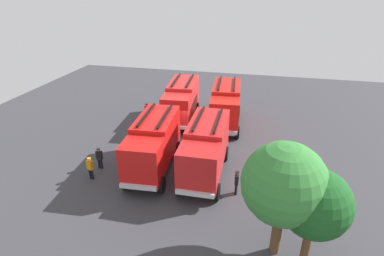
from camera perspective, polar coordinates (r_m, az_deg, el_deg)
The scene contains 13 objects.
ground_plane at distance 26.32m, azimuth -0.00°, elevation -2.76°, with size 46.14×46.14×0.00m, color #38383D.
fire_truck_0 at distance 29.79m, azimuth -1.97°, elevation 5.20°, with size 7.37×3.21×3.88m.
fire_truck_1 at distance 21.95m, azimuth -7.19°, elevation -2.68°, with size 7.35×3.15×3.88m.
fire_truck_2 at distance 28.99m, azimuth 6.25°, elevation 4.48°, with size 7.37×3.22×3.88m.
fire_truck_3 at distance 21.18m, azimuth 2.51°, elevation -3.58°, with size 7.24×2.84×3.88m.
firefighter_0 at distance 20.06m, azimuth 8.24°, elevation -9.75°, with size 0.43×0.27×1.68m.
firefighter_1 at distance 22.40m, azimuth -18.28°, elevation -6.91°, with size 0.34×0.47×1.65m.
firefighter_2 at distance 30.69m, azimuth -8.33°, elevation 3.15°, with size 0.47×0.34×1.70m.
firefighter_3 at distance 23.41m, azimuth -16.73°, elevation -5.20°, with size 0.27×0.43×1.65m.
tree_0 at distance 14.78m, azimuth 16.62°, elevation -9.94°, with size 3.93×3.93×6.10m.
tree_1 at distance 15.24m, azimuth 21.78°, elevation -12.88°, with size 3.26×3.26×5.05m.
traffic_cone_0 at distance 25.91m, azimuth -10.07°, elevation -2.76°, with size 0.51×0.51×0.73m, color #F2600C.
traffic_cone_1 at distance 31.14m, azimuth -6.09°, elevation 2.33°, with size 0.43×0.43×0.62m, color #F2600C.
Camera 1 is at (22.64, 5.23, 12.36)m, focal length 28.87 mm.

